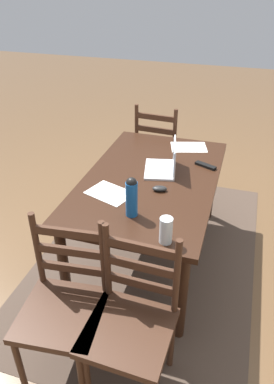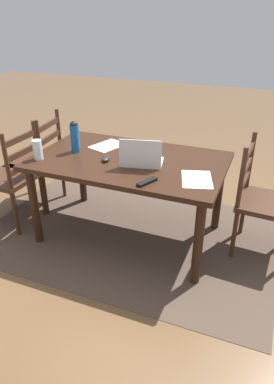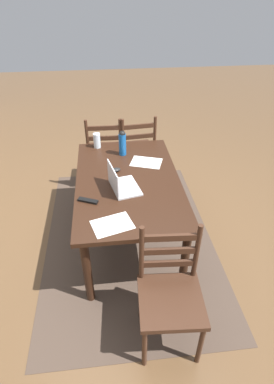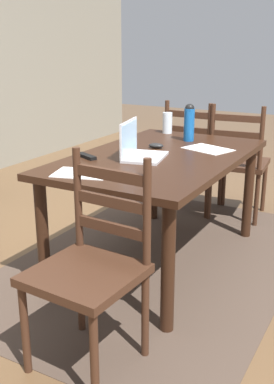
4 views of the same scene
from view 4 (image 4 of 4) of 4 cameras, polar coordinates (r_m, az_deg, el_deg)
name	(u,v)px [view 4 (image 4 of 4)]	position (r m, az deg, el deg)	size (l,w,h in m)	color
ground_plane	(158,260)	(3.19, 2.61, -8.29)	(14.00, 14.00, 0.00)	brown
area_rug	(158,260)	(3.19, 2.61, -8.24)	(2.53, 1.69, 0.01)	#47382D
dining_table	(160,168)	(2.97, 2.78, 2.90)	(1.55, 0.95, 0.73)	black
chair_right_far	(195,158)	(4.03, 7.02, 4.18)	(0.46, 0.46, 0.95)	#3D2316
chair_left_near	(91,268)	(2.08, -5.66, -9.26)	(0.47, 0.47, 0.95)	#3D2316
chair_right_near	(238,163)	(3.91, 12.25, 3.47)	(0.48, 0.48, 0.95)	#3D2316
laptop	(138,149)	(2.85, 0.13, 5.32)	(0.36, 0.29, 0.23)	silver
water_bottle	(189,122)	(3.36, 6.38, 8.50)	(0.07, 0.07, 0.26)	#145199
drinking_glass	(167,123)	(3.64, 3.72, 8.40)	(0.07, 0.07, 0.16)	silver
computer_mouse	(156,146)	(3.12, 2.33, 5.67)	(0.06, 0.10, 0.03)	black
tv_remote	(86,156)	(2.88, -6.20, 4.37)	(0.04, 0.17, 0.02)	black
paper_stack_left	(208,149)	(3.13, 8.64, 5.20)	(0.21, 0.30, 0.00)	white
paper_stack_right	(82,173)	(2.53, -6.74, 2.28)	(0.21, 0.30, 0.00)	white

